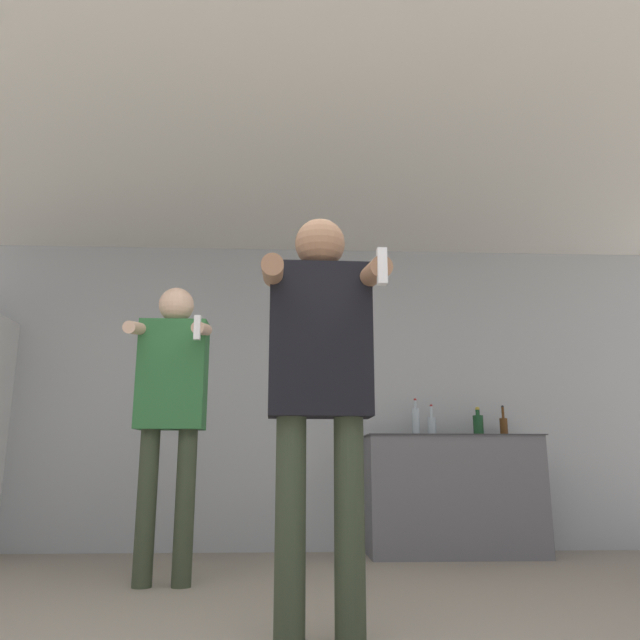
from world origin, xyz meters
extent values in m
cube|color=#B2B7BC|center=(0.00, 3.24, 1.27)|extent=(7.00, 0.06, 2.55)
cube|color=silver|center=(0.00, 1.60, 2.57)|extent=(7.00, 3.73, 0.05)
cube|color=slate|center=(1.33, 2.93, 0.45)|extent=(1.34, 0.55, 0.90)
cube|color=#38383A|center=(1.33, 2.93, 0.91)|extent=(1.37, 0.58, 0.01)
cylinder|color=#563314|center=(1.79, 2.99, 0.98)|extent=(0.06, 0.06, 0.14)
cylinder|color=#563314|center=(1.79, 2.99, 1.10)|extent=(0.02, 0.02, 0.09)
sphere|color=black|center=(1.79, 2.99, 1.14)|extent=(0.02, 0.02, 0.02)
cylinder|color=silver|center=(1.07, 2.99, 1.02)|extent=(0.06, 0.06, 0.22)
cylinder|color=silver|center=(1.07, 2.99, 1.16)|extent=(0.02, 0.02, 0.07)
sphere|color=maroon|center=(1.07, 2.99, 1.20)|extent=(0.02, 0.02, 0.02)
cylinder|color=silver|center=(1.20, 2.99, 0.98)|extent=(0.07, 0.07, 0.15)
cylinder|color=silver|center=(1.20, 2.99, 1.10)|extent=(0.02, 0.02, 0.09)
sphere|color=maroon|center=(1.20, 2.99, 1.15)|extent=(0.02, 0.02, 0.02)
cylinder|color=#194723|center=(1.58, 2.99, 0.99)|extent=(0.08, 0.08, 0.16)
cylinder|color=#194723|center=(1.58, 2.99, 1.10)|extent=(0.03, 0.03, 0.05)
sphere|color=#B29933|center=(1.58, 2.99, 1.13)|extent=(0.04, 0.04, 0.04)
cylinder|color=#38422D|center=(0.06, 0.55, 0.44)|extent=(0.12, 0.12, 0.87)
cylinder|color=#38422D|center=(0.30, 0.56, 0.44)|extent=(0.12, 0.12, 0.87)
cube|color=black|center=(0.18, 0.56, 1.20)|extent=(0.44, 0.21, 0.65)
sphere|color=#9E7051|center=(0.18, 0.56, 1.64)|extent=(0.22, 0.22, 0.22)
cylinder|color=#9E7051|center=(-0.02, 0.35, 1.44)|extent=(0.09, 0.42, 0.16)
cylinder|color=#9E7051|center=(0.39, 0.36, 1.44)|extent=(0.09, 0.42, 0.16)
cube|color=white|center=(0.40, 0.16, 1.40)|extent=(0.04, 0.04, 0.14)
cylinder|color=#38422D|center=(-0.78, 1.78, 0.44)|extent=(0.11, 0.11, 0.89)
cylinder|color=#38422D|center=(-0.55, 1.77, 0.44)|extent=(0.11, 0.11, 0.89)
cube|color=#2D6B38|center=(-0.67, 1.77, 1.22)|extent=(0.41, 0.20, 0.66)
sphere|color=beige|center=(-0.67, 1.77, 1.66)|extent=(0.22, 0.22, 0.22)
cylinder|color=beige|center=(-0.86, 1.60, 1.47)|extent=(0.08, 0.36, 0.13)
cylinder|color=beige|center=(-0.47, 1.60, 1.47)|extent=(0.08, 0.36, 0.13)
cube|color=white|center=(-0.48, 1.43, 1.44)|extent=(0.04, 0.04, 0.14)
camera|label=1|loc=(0.06, -2.06, 0.68)|focal=35.00mm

